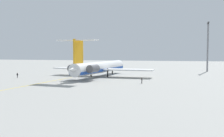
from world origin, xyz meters
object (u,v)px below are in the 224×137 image
ground_crew_near_nose (142,80)px  ground_crew_portside (17,75)px  ground_crew_near_tail (90,69)px  main_jetliner (99,67)px  safety_cone_nose (97,71)px  light_mast (208,44)px

ground_crew_near_nose → ground_crew_portside: (-4.42, -40.86, 0.06)m
ground_crew_near_tail → main_jetliner: bearing=-163.0°
ground_crew_near_nose → main_jetliner: bearing=-101.1°
safety_cone_nose → main_jetliner: bearing=20.4°
light_mast → ground_crew_near_tail: bearing=-76.2°
ground_crew_near_tail → safety_cone_nose: ground_crew_near_tail is taller
main_jetliner → ground_crew_portside: size_ratio=23.40×
ground_crew_portside → ground_crew_near_nose: bearing=-113.7°
ground_crew_portside → safety_cone_nose: ground_crew_portside is taller
ground_crew_near_tail → safety_cone_nose: size_ratio=3.27×
ground_crew_near_nose → light_mast: (-50.78, 20.76, 10.74)m
ground_crew_near_tail → safety_cone_nose: 3.32m
ground_crew_near_nose → ground_crew_portside: 41.10m
ground_crew_near_tail → ground_crew_portside: (34.25, -12.20, -0.03)m
ground_crew_portside → light_mast: light_mast is taller
ground_crew_near_nose → ground_crew_near_tail: (-38.67, -28.66, 0.09)m
ground_crew_near_nose → light_mast: 55.90m
main_jetliner → ground_crew_portside: 26.60m
ground_crew_portside → light_mast: size_ratio=0.08×
ground_crew_near_nose → light_mast: bearing=-170.6°
ground_crew_portside → safety_cone_nose: (-34.40, 15.40, -0.84)m
light_mast → safety_cone_nose: bearing=-75.5°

